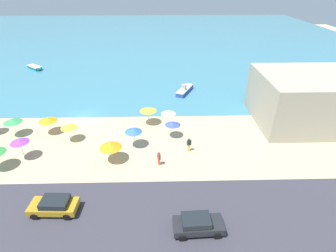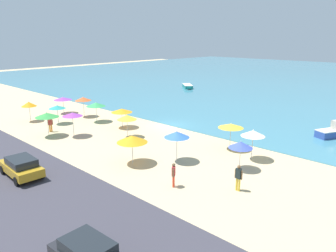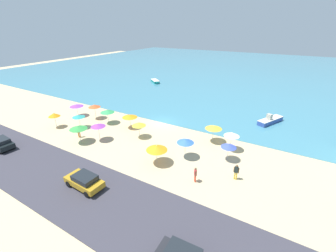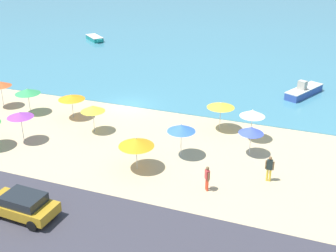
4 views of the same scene
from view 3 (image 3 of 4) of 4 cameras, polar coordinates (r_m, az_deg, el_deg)
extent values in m
plane|color=#C8B186|center=(36.94, -1.36, 0.86)|extent=(160.00, 160.00, 0.00)
cube|color=teal|center=(86.89, 18.64, 13.42)|extent=(150.00, 110.00, 0.05)
cube|color=#393741|center=(25.56, -23.70, -13.19)|extent=(80.00, 8.00, 0.06)
cylinder|color=#B2B2B7|center=(29.67, 15.64, -4.13)|extent=(0.05, 0.05, 2.07)
cone|color=white|center=(29.12, 15.91, -2.01)|extent=(1.96, 1.96, 0.49)
sphere|color=silver|center=(29.00, 15.97, -1.52)|extent=(0.08, 0.08, 0.08)
cylinder|color=#B2B2B7|center=(42.39, -22.01, 3.53)|extent=(0.05, 0.05, 1.84)
cone|color=purple|center=(42.06, -22.23, 4.86)|extent=(2.30, 2.30, 0.35)
sphere|color=silver|center=(42.00, -22.27, 5.13)|extent=(0.08, 0.08, 0.08)
cylinder|color=#B2B2B7|center=(32.06, -7.31, -1.34)|extent=(0.05, 0.05, 1.87)
cone|color=yellow|center=(31.59, -7.42, 0.50)|extent=(1.96, 1.96, 0.48)
sphere|color=silver|center=(31.48, -7.45, 0.94)|extent=(0.08, 0.08, 0.08)
cylinder|color=#B2B2B7|center=(26.07, -2.82, -7.70)|extent=(0.05, 0.05, 1.82)
cone|color=orange|center=(25.49, -2.88, -5.53)|extent=(2.43, 2.43, 0.55)
sphere|color=silver|center=(25.34, -2.89, -4.94)|extent=(0.08, 0.08, 0.08)
cylinder|color=#B2B2B7|center=(37.66, -14.98, 2.06)|extent=(0.05, 0.05, 1.93)
cone|color=#379F56|center=(37.26, -15.17, 3.67)|extent=(2.22, 2.22, 0.44)
sphere|color=silver|center=(37.18, -15.21, 4.03)|extent=(0.08, 0.08, 0.08)
cylinder|color=#B2B2B7|center=(27.12, 4.37, -6.06)|extent=(0.05, 0.05, 2.08)
cone|color=blue|center=(26.51, 4.45, -3.75)|extent=(2.04, 2.04, 0.49)
sphere|color=silver|center=(26.39, 4.47, -3.23)|extent=(0.08, 0.08, 0.08)
cylinder|color=#B2B2B7|center=(37.32, -21.53, 0.87)|extent=(0.05, 0.05, 1.85)
cone|color=teal|center=(36.94, -21.78, 2.37)|extent=(1.92, 1.92, 0.37)
sphere|color=silver|center=(36.87, -21.83, 2.67)|extent=(0.08, 0.08, 0.08)
cylinder|color=#B2B2B7|center=(32.35, -17.09, -1.77)|extent=(0.05, 0.05, 2.15)
cone|color=purple|center=(31.86, -17.35, 0.17)|extent=(2.00, 2.00, 0.36)
sphere|color=silver|center=(31.78, -17.40, 0.52)|extent=(0.08, 0.08, 0.08)
cylinder|color=#B2B2B7|center=(39.10, -26.65, 1.00)|extent=(0.05, 0.05, 1.87)
cone|color=orange|center=(38.71, -26.97, 2.56)|extent=(1.74, 1.74, 0.54)
sphere|color=silver|center=(38.62, -27.05, 2.97)|extent=(0.08, 0.08, 0.08)
cylinder|color=#B2B2B7|center=(35.30, -9.57, 0.93)|extent=(0.05, 0.05, 1.79)
cone|color=orange|center=(34.91, -9.69, 2.51)|extent=(2.30, 2.30, 0.40)
sphere|color=silver|center=(34.82, -9.72, 2.86)|extent=(0.08, 0.08, 0.08)
cylinder|color=#B2B2B7|center=(40.19, -17.98, 3.24)|extent=(0.05, 0.05, 2.11)
cone|color=#D95929|center=(39.79, -18.20, 4.88)|extent=(2.02, 2.02, 0.43)
sphere|color=silver|center=(39.71, -18.25, 5.21)|extent=(0.08, 0.08, 0.08)
cylinder|color=#B2B2B7|center=(32.72, -21.52, -2.24)|extent=(0.05, 0.05, 2.05)
cone|color=green|center=(32.23, -21.84, -0.34)|extent=(2.34, 2.34, 0.45)
sphere|color=silver|center=(32.14, -21.91, 0.07)|extent=(0.08, 0.08, 0.08)
cylinder|color=#B2B2B7|center=(27.55, 14.94, -6.74)|extent=(0.05, 0.05, 1.78)
cone|color=blue|center=(27.02, 15.18, -4.77)|extent=(1.81, 1.81, 0.48)
sphere|color=silver|center=(26.89, 15.25, -4.27)|extent=(0.08, 0.08, 0.08)
cylinder|color=#B2B2B7|center=(31.15, 11.34, -2.26)|extent=(0.05, 0.05, 2.04)
cone|color=yellow|center=(30.66, 11.51, -0.33)|extent=(2.25, 2.25, 0.37)
sphere|color=silver|center=(30.57, 11.55, 0.04)|extent=(0.08, 0.08, 0.08)
cylinder|color=#F34127|center=(23.64, 6.94, -13.18)|extent=(0.14, 0.14, 0.81)
cylinder|color=#F34127|center=(23.78, 6.85, -12.92)|extent=(0.14, 0.14, 0.81)
cube|color=#C93C3D|center=(23.28, 6.98, -11.63)|extent=(0.39, 0.42, 0.64)
sphere|color=brown|center=(23.02, 7.04, -10.72)|extent=(0.22, 0.22, 0.22)
cylinder|color=brown|center=(23.12, 7.10, -12.08)|extent=(0.09, 0.09, 0.58)
cylinder|color=brown|center=(23.50, 6.85, -11.39)|extent=(0.09, 0.09, 0.58)
cylinder|color=gold|center=(24.85, 16.57, -11.97)|extent=(0.14, 0.14, 0.87)
cylinder|color=gold|center=(24.83, 16.98, -12.07)|extent=(0.14, 0.14, 0.87)
cube|color=#1E2A2B|center=(24.40, 16.99, -10.54)|extent=(0.36, 0.22, 0.69)
sphere|color=brown|center=(24.14, 17.13, -9.62)|extent=(0.22, 0.22, 0.22)
cylinder|color=brown|center=(24.47, 16.43, -10.50)|extent=(0.09, 0.09, 0.62)
cylinder|color=brown|center=(24.39, 17.53, -10.78)|extent=(0.09, 0.09, 0.62)
cylinder|color=orange|center=(34.48, -21.46, -2.04)|extent=(0.14, 0.14, 0.77)
cylinder|color=orange|center=(34.43, -21.73, -2.13)|extent=(0.14, 0.14, 0.77)
cube|color=#B53E39|center=(34.17, -21.77, -1.05)|extent=(0.32, 0.41, 0.61)
sphere|color=tan|center=(34.00, -21.88, -0.39)|extent=(0.22, 0.22, 0.22)
cylinder|color=tan|center=(34.26, -21.39, -1.01)|extent=(0.09, 0.09, 0.55)
cylinder|color=tan|center=(34.13, -22.13, -1.24)|extent=(0.09, 0.09, 0.55)
cube|color=#B4861E|center=(24.13, -20.50, -13.11)|extent=(4.10, 1.97, 0.59)
cube|color=#1E2328|center=(23.67, -20.40, -12.22)|extent=(2.32, 1.68, 0.52)
cylinder|color=black|center=(24.91, -23.95, -13.30)|extent=(0.65, 0.25, 0.64)
cylinder|color=black|center=(25.62, -20.81, -11.58)|extent=(0.65, 0.25, 0.64)
cylinder|color=black|center=(23.02, -19.93, -16.00)|extent=(0.65, 0.25, 0.64)
cylinder|color=black|center=(23.78, -16.67, -14.00)|extent=(0.65, 0.25, 0.64)
cube|color=black|center=(36.23, -36.65, -3.62)|extent=(4.07, 2.01, 0.62)
cube|color=#1E2328|center=(35.85, -36.76, -2.93)|extent=(2.32, 1.68, 0.48)
cylinder|color=black|center=(37.74, -36.14, -3.00)|extent=(0.65, 0.27, 0.64)
cylinder|color=black|center=(35.38, -34.57, -4.22)|extent=(0.65, 0.27, 0.64)
cylinder|color=black|center=(18.12, 1.12, -28.12)|extent=(0.65, 0.25, 0.64)
cube|color=#3550A5|center=(40.23, 24.53, 1.19)|extent=(3.38, 5.20, 0.69)
cube|color=#3550A5|center=(42.48, 26.56, 2.08)|extent=(0.85, 0.71, 0.42)
cube|color=silver|center=(40.09, 24.62, 1.70)|extent=(3.45, 5.23, 0.08)
cube|color=#B2AD9E|center=(39.53, 24.33, 2.12)|extent=(0.97, 0.88, 0.94)
cube|color=#19847D|center=(63.63, -3.29, 11.28)|extent=(3.85, 3.58, 0.59)
cube|color=#19847D|center=(61.64, -2.73, 10.92)|extent=(0.86, 0.91, 0.35)
cube|color=silver|center=(63.55, -3.30, 11.57)|extent=(3.91, 3.64, 0.08)
camera|label=1|loc=(9.00, -105.07, 16.12)|focal=28.00mm
camera|label=2|loc=(8.59, 81.71, -35.37)|focal=35.00mm
camera|label=4|loc=(4.66, -128.45, -17.40)|focal=45.00mm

